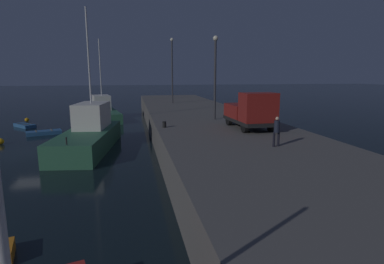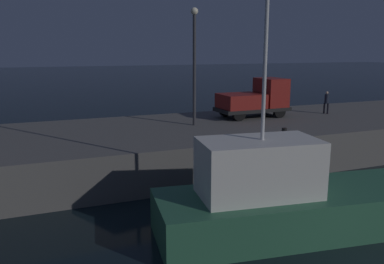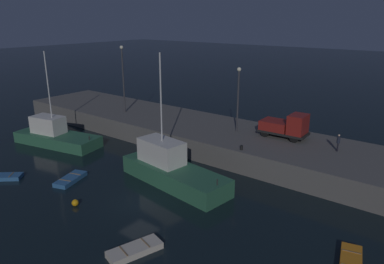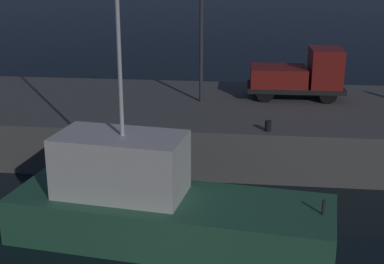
# 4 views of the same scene
# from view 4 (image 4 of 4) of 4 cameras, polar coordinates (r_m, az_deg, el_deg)

# --- Properties ---
(pier_quay) EXTENTS (65.67, 10.23, 2.25)m
(pier_quay) POSITION_cam_4_polar(r_m,az_deg,el_deg) (28.65, 1.07, 0.89)
(pier_quay) COLOR #5B5956
(pier_quay) RESTS_ON ground
(fishing_trawler_red) EXTENTS (11.37, 4.83, 11.54)m
(fishing_trawler_red) POSITION_cam_4_polar(r_m,az_deg,el_deg) (19.01, -3.62, -7.57)
(fishing_trawler_red) COLOR #2D6647
(fishing_trawler_red) RESTS_ON ground
(lamp_post_east) EXTENTS (0.44, 0.44, 7.08)m
(lamp_post_east) POSITION_cam_4_polar(r_m,az_deg,el_deg) (27.84, 0.98, 11.57)
(lamp_post_east) COLOR #38383D
(lamp_post_east) RESTS_ON pier_quay
(utility_truck) EXTENTS (5.07, 2.44, 2.67)m
(utility_truck) POSITION_cam_4_polar(r_m,az_deg,el_deg) (29.52, 11.26, 5.82)
(utility_truck) COLOR black
(utility_truck) RESTS_ON pier_quay
(bollard_central) EXTENTS (0.28, 0.28, 0.46)m
(bollard_central) POSITION_cam_4_polar(r_m,az_deg,el_deg) (23.82, 7.89, 0.63)
(bollard_central) COLOR black
(bollard_central) RESTS_ON pier_quay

